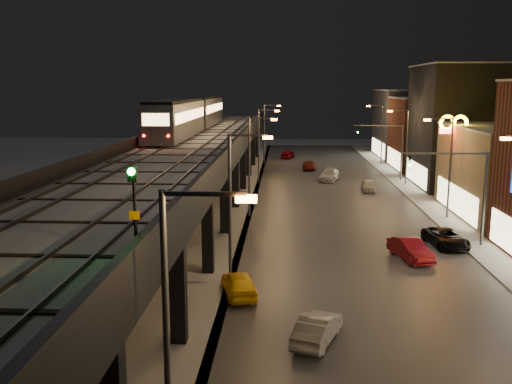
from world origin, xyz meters
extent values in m
cube|color=#46474D|center=(7.50, 35.00, 0.03)|extent=(17.00, 120.00, 0.06)
cube|color=#9FA1A8|center=(17.50, 35.00, 0.07)|extent=(4.00, 120.00, 0.14)
cube|color=#9FA1A8|center=(-6.00, 35.00, 0.03)|extent=(11.00, 120.00, 0.06)
cube|color=black|center=(-6.00, 32.00, 5.80)|extent=(9.00, 100.00, 1.00)
cube|color=black|center=(-9.70, 5.00, 2.65)|extent=(0.70, 0.70, 5.30)
cube|color=black|center=(-2.30, 5.00, 2.65)|extent=(0.70, 0.70, 5.30)
cube|color=black|center=(-6.00, 5.00, 5.15)|extent=(8.00, 0.60, 0.50)
cube|color=black|center=(-9.70, 15.00, 2.65)|extent=(0.70, 0.70, 5.30)
cube|color=black|center=(-2.30, 15.00, 2.65)|extent=(0.70, 0.70, 5.30)
cube|color=black|center=(-6.00, 15.00, 5.15)|extent=(8.00, 0.60, 0.50)
cube|color=black|center=(-9.70, 25.00, 2.65)|extent=(0.70, 0.70, 5.30)
cube|color=black|center=(-2.30, 25.00, 2.65)|extent=(0.70, 0.70, 5.30)
cube|color=black|center=(-6.00, 25.00, 5.15)|extent=(8.00, 0.60, 0.50)
cube|color=black|center=(-9.70, 35.00, 2.65)|extent=(0.70, 0.70, 5.30)
cube|color=black|center=(-2.30, 35.00, 2.65)|extent=(0.70, 0.70, 5.30)
cube|color=black|center=(-6.00, 35.00, 5.15)|extent=(8.00, 0.60, 0.50)
cube|color=black|center=(-9.70, 45.00, 2.65)|extent=(0.70, 0.70, 5.30)
cube|color=black|center=(-2.30, 45.00, 2.65)|extent=(0.70, 0.70, 5.30)
cube|color=black|center=(-6.00, 45.00, 5.15)|extent=(8.00, 0.60, 0.50)
cube|color=black|center=(-9.70, 55.00, 2.65)|extent=(0.70, 0.70, 5.30)
cube|color=black|center=(-2.30, 55.00, 2.65)|extent=(0.70, 0.70, 5.30)
cube|color=black|center=(-6.00, 55.00, 5.15)|extent=(8.00, 0.60, 0.50)
cube|color=black|center=(-9.70, 65.00, 2.65)|extent=(0.70, 0.70, 5.30)
cube|color=black|center=(-2.30, 65.00, 2.65)|extent=(0.70, 0.70, 5.30)
cube|color=black|center=(-6.00, 65.00, 5.15)|extent=(8.00, 0.60, 0.50)
cube|color=black|center=(-9.70, 75.00, 2.65)|extent=(0.70, 0.70, 5.30)
cube|color=black|center=(-2.30, 75.00, 2.65)|extent=(0.70, 0.70, 5.30)
cube|color=black|center=(-6.00, 75.00, 5.15)|extent=(8.00, 0.60, 0.50)
cube|color=#B2B7C1|center=(-6.00, 32.00, 6.38)|extent=(8.40, 100.00, 0.16)
cube|color=#332D28|center=(-9.22, 32.00, 6.54)|extent=(0.08, 98.00, 0.16)
cube|color=#332D28|center=(-7.78, 32.00, 6.54)|extent=(0.08, 98.00, 0.16)
cube|color=#332D28|center=(-4.72, 32.00, 6.54)|extent=(0.08, 98.00, 0.16)
cube|color=#332D28|center=(-3.28, 32.00, 6.54)|extent=(0.08, 98.00, 0.16)
cube|color=black|center=(-6.00, 2.00, 6.49)|extent=(7.80, 0.24, 0.06)
cube|color=black|center=(-6.00, 18.00, 6.49)|extent=(7.80, 0.24, 0.06)
cube|color=black|center=(-6.00, 34.00, 6.49)|extent=(7.80, 0.24, 0.06)
cube|color=black|center=(-6.00, 50.00, 6.49)|extent=(7.80, 0.24, 0.06)
cube|color=black|center=(-6.00, 66.00, 6.49)|extent=(7.80, 0.24, 0.06)
cube|color=black|center=(-1.65, 32.00, 6.85)|extent=(0.30, 100.00, 1.10)
cube|color=black|center=(-10.35, 32.00, 6.85)|extent=(0.30, 100.00, 1.10)
cube|color=#FBE9AE|center=(17.95, 32.00, 1.60)|extent=(0.10, 12.00, 2.40)
cube|color=black|center=(24.00, 48.00, 7.00)|extent=(12.00, 13.00, 14.00)
cube|color=#FBE9AE|center=(17.95, 48.00, 1.60)|extent=(0.10, 10.40, 2.40)
cube|color=#B2B7C1|center=(24.00, 48.00, 14.08)|extent=(12.20, 13.20, 0.16)
cube|color=#5E271D|center=(24.00, 62.00, 5.00)|extent=(12.00, 12.00, 10.00)
cube|color=#FBE9AE|center=(17.95, 62.00, 1.60)|extent=(0.10, 9.60, 2.40)
cube|color=#B2B7C1|center=(24.00, 62.00, 10.08)|extent=(12.20, 12.20, 0.16)
cube|color=#323137|center=(24.00, 76.00, 5.50)|extent=(12.00, 16.00, 11.00)
cube|color=#FBE9AE|center=(17.95, 76.00, 1.60)|extent=(0.10, 12.80, 2.40)
cube|color=#B2B7C1|center=(24.00, 76.00, 11.08)|extent=(12.20, 16.20, 0.16)
cylinder|color=#38383A|center=(-0.70, -5.00, 4.50)|extent=(0.18, 0.18, 9.00)
cube|color=#38383A|center=(0.40, -5.00, 8.90)|extent=(2.20, 0.12, 0.12)
cube|color=orange|center=(1.50, -5.00, 8.78)|extent=(0.55, 0.28, 0.18)
cylinder|color=#38383A|center=(-0.70, 13.00, 4.50)|extent=(0.18, 0.18, 9.00)
cube|color=#38383A|center=(0.40, 13.00, 8.90)|extent=(2.20, 0.12, 0.12)
cube|color=orange|center=(1.50, 13.00, 8.78)|extent=(0.55, 0.28, 0.18)
cube|color=orange|center=(14.80, 13.00, 8.78)|extent=(0.55, 0.28, 0.18)
cylinder|color=#38383A|center=(-0.70, 31.00, 4.50)|extent=(0.18, 0.18, 9.00)
cube|color=#38383A|center=(0.40, 31.00, 8.90)|extent=(2.20, 0.12, 0.12)
cube|color=orange|center=(1.50, 31.00, 8.78)|extent=(0.55, 0.28, 0.18)
cylinder|color=#38383A|center=(17.00, 31.00, 4.50)|extent=(0.18, 0.18, 9.00)
cube|color=#38383A|center=(15.90, 31.00, 8.90)|extent=(2.20, 0.12, 0.12)
cube|color=orange|center=(14.80, 31.00, 8.78)|extent=(0.55, 0.28, 0.18)
cylinder|color=#38383A|center=(-0.70, 49.00, 4.50)|extent=(0.18, 0.18, 9.00)
cube|color=#38383A|center=(0.40, 49.00, 8.90)|extent=(2.20, 0.12, 0.12)
cube|color=orange|center=(1.50, 49.00, 8.78)|extent=(0.55, 0.28, 0.18)
cylinder|color=#38383A|center=(17.00, 49.00, 4.50)|extent=(0.18, 0.18, 9.00)
cube|color=#38383A|center=(15.90, 49.00, 8.90)|extent=(2.20, 0.12, 0.12)
cube|color=orange|center=(14.80, 49.00, 8.78)|extent=(0.55, 0.28, 0.18)
cylinder|color=#38383A|center=(-0.70, 67.00, 4.50)|extent=(0.18, 0.18, 9.00)
cube|color=#38383A|center=(0.40, 67.00, 8.90)|extent=(2.20, 0.12, 0.12)
cube|color=orange|center=(1.50, 67.00, 8.78)|extent=(0.55, 0.28, 0.18)
cylinder|color=#38383A|center=(17.00, 67.00, 4.50)|extent=(0.18, 0.18, 9.00)
cube|color=#38383A|center=(15.90, 67.00, 8.90)|extent=(2.20, 0.12, 0.12)
cube|color=orange|center=(14.80, 67.00, 8.78)|extent=(0.55, 0.28, 0.18)
cylinder|color=#38383A|center=(17.00, 22.00, 3.50)|extent=(0.20, 0.20, 7.00)
cube|color=#38383A|center=(14.00, 22.00, 6.90)|extent=(6.00, 0.12, 0.12)
imported|color=black|center=(11.50, 22.00, 6.40)|extent=(0.20, 0.16, 1.00)
sphere|color=#0CFF26|center=(11.50, 21.85, 6.15)|extent=(0.18, 0.18, 0.18)
cylinder|color=#38383A|center=(17.00, 52.00, 3.50)|extent=(0.20, 0.20, 7.00)
cube|color=#38383A|center=(14.00, 52.00, 6.90)|extent=(6.00, 0.12, 0.12)
imported|color=black|center=(11.50, 52.00, 6.40)|extent=(0.20, 0.16, 1.00)
sphere|color=#0CFF26|center=(11.50, 51.85, 6.15)|extent=(0.18, 0.18, 0.18)
cube|color=gray|center=(-8.50, 37.84, 8.36)|extent=(3.05, 18.43, 3.48)
cube|color=black|center=(-8.50, 37.84, 10.23)|extent=(2.74, 17.91, 0.26)
cube|color=#FFBC78|center=(-10.04, 37.84, 8.83)|extent=(0.05, 16.85, 0.95)
cube|color=#FFBC78|center=(-6.96, 37.84, 8.83)|extent=(0.05, 16.85, 0.95)
cube|color=gray|center=(-8.50, 57.53, 8.36)|extent=(3.05, 18.43, 3.48)
cube|color=black|center=(-8.50, 57.53, 10.23)|extent=(2.74, 17.91, 0.26)
cube|color=#FFBC78|center=(-10.04, 57.53, 8.83)|extent=(0.05, 16.85, 0.95)
cube|color=#FFBC78|center=(-6.96, 57.53, 8.83)|extent=(0.05, 16.85, 0.95)
cube|color=#FFBC78|center=(-8.50, 28.61, 8.88)|extent=(2.32, 0.05, 1.05)
sphere|color=#FF0C0C|center=(-9.55, 28.59, 7.52)|extent=(0.21, 0.21, 0.21)
sphere|color=#FF0C0C|center=(-7.45, 28.59, 7.52)|extent=(0.21, 0.21, 0.21)
cylinder|color=black|center=(-2.10, -2.55, 7.94)|extent=(0.11, 0.11, 2.65)
cube|color=black|center=(-2.10, -2.67, 9.05)|extent=(0.28, 0.16, 0.49)
sphere|color=#0CFF26|center=(-2.10, -2.79, 9.13)|extent=(0.23, 0.23, 0.23)
cube|color=#FFB000|center=(-2.10, -2.65, 7.77)|extent=(0.31, 0.04, 0.26)
imported|color=yellow|center=(-0.02, 10.96, 0.70)|extent=(2.57, 4.39, 1.40)
imported|color=#9D9D9D|center=(4.05, 5.24, 0.66)|extent=(2.66, 4.23, 1.32)
imported|color=maroon|center=(5.90, 60.96, 0.64)|extent=(2.01, 4.49, 1.28)
imported|color=maroon|center=(2.91, 73.54, 0.70)|extent=(2.49, 4.38, 1.40)
imported|color=maroon|center=(11.06, 18.33, 0.71)|extent=(2.63, 4.58, 1.43)
imported|color=black|center=(14.34, 21.67, 0.66)|extent=(2.90, 5.02, 1.32)
imported|color=silver|center=(8.05, 51.26, 0.72)|extent=(3.30, 5.33, 1.44)
imported|color=silver|center=(11.89, 44.20, 0.64)|extent=(1.71, 3.82, 1.27)
cylinder|color=#38383A|center=(18.00, 34.19, 3.66)|extent=(0.24, 0.24, 7.32)
cube|color=#FF0C0C|center=(18.00, 34.19, 7.60)|extent=(2.56, 0.25, 0.46)
torus|color=#FCAD00|center=(17.40, 34.19, 8.33)|extent=(1.51, 0.48, 1.48)
torus|color=#FCAD00|center=(18.60, 34.19, 8.33)|extent=(1.51, 0.48, 1.48)
camera|label=1|loc=(2.49, -19.42, 11.64)|focal=40.00mm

